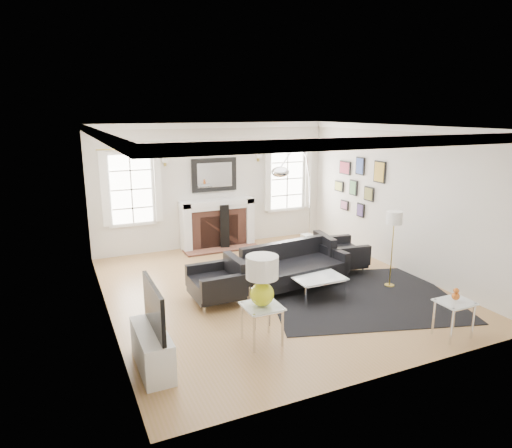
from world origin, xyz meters
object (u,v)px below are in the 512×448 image
armchair_right (338,254)px  armchair_left (219,283)px  coffee_table (314,276)px  arc_floor_lamp (297,195)px  sofa (292,267)px  gourd_lamp (262,277)px  fireplace (218,224)px

armchair_right → armchair_left: bearing=-169.7°
coffee_table → arc_floor_lamp: (0.82, 2.12, 0.97)m
sofa → armchair_left: (-1.44, -0.16, 0.00)m
gourd_lamp → arc_floor_lamp: arc_floor_lamp is taller
sofa → fireplace: bearing=98.5°
coffee_table → gourd_lamp: 1.96m
coffee_table → arc_floor_lamp: 2.47m
sofa → coffee_table: sofa is taller
armchair_left → armchair_right: size_ratio=0.89×
sofa → armchair_left: 1.45m
arc_floor_lamp → gourd_lamp: bearing=-125.6°
armchair_left → gourd_lamp: bearing=-87.9°
fireplace → gourd_lamp: size_ratio=2.47×
sofa → coffee_table: size_ratio=2.32×
sofa → armchair_left: bearing=-173.7°
armchair_right → coffee_table: armchair_right is taller
fireplace → armchair_left: fireplace is taller
sofa → armchair_right: (1.19, 0.32, 0.01)m
sofa → armchair_right: armchair_right is taller
armchair_left → arc_floor_lamp: arc_floor_lamp is taller
fireplace → sofa: 2.82m
armchair_right → arc_floor_lamp: (-0.26, 1.23, 0.97)m
armchair_left → armchair_right: armchair_right is taller
armchair_right → coffee_table: size_ratio=1.20×
sofa → arc_floor_lamp: bearing=59.0°
armchair_right → fireplace: bearing=123.2°
gourd_lamp → arc_floor_lamp: (2.32, 3.23, 0.37)m
fireplace → arc_floor_lamp: (1.35, -1.23, 0.77)m
sofa → coffee_table: 0.58m
armchair_left → coffee_table: size_ratio=1.07×
coffee_table → arc_floor_lamp: arc_floor_lamp is taller
armchair_left → armchair_right: 2.68m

